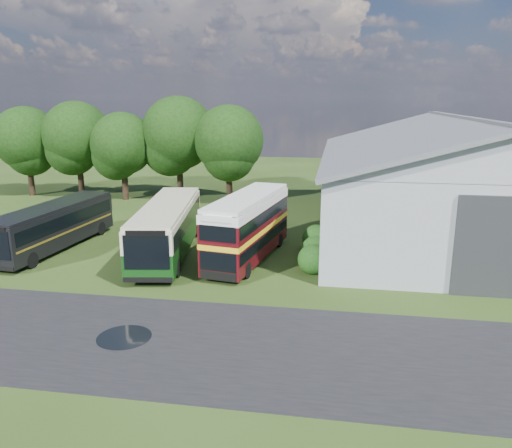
% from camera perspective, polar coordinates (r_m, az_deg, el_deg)
% --- Properties ---
extents(ground, '(120.00, 120.00, 0.00)m').
position_cam_1_polar(ground, '(23.36, -8.40, -9.68)').
color(ground, '#1F310F').
rests_on(ground, ground).
extents(asphalt_road, '(60.00, 8.00, 0.02)m').
position_cam_1_polar(asphalt_road, '(20.03, -2.63, -13.81)').
color(asphalt_road, black).
rests_on(asphalt_road, ground).
extents(puddle, '(2.20, 2.20, 0.01)m').
position_cam_1_polar(puddle, '(21.34, -14.83, -12.44)').
color(puddle, black).
rests_on(puddle, ground).
extents(storage_shed, '(18.80, 24.80, 8.15)m').
position_cam_1_polar(storage_shed, '(37.55, 22.07, 5.19)').
color(storage_shed, gray).
rests_on(storage_shed, ground).
extents(tree_far_left, '(6.12, 6.12, 8.64)m').
position_cam_1_polar(tree_far_left, '(53.49, -24.76, 8.86)').
color(tree_far_left, black).
rests_on(tree_far_left, ground).
extents(tree_left_a, '(6.46, 6.46, 9.12)m').
position_cam_1_polar(tree_left_a, '(51.29, -19.78, 9.50)').
color(tree_left_a, black).
rests_on(tree_left_a, ground).
extents(tree_left_b, '(5.78, 5.78, 8.16)m').
position_cam_1_polar(tree_left_b, '(48.21, -15.02, 8.85)').
color(tree_left_b, black).
rests_on(tree_left_b, ground).
extents(tree_mid, '(6.80, 6.80, 9.60)m').
position_cam_1_polar(tree_mid, '(47.54, -8.85, 10.22)').
color(tree_mid, black).
rests_on(tree_mid, ground).
extents(tree_right_a, '(6.26, 6.26, 8.83)m').
position_cam_1_polar(tree_right_a, '(45.29, -3.12, 9.54)').
color(tree_right_a, black).
rests_on(tree_right_a, ground).
extents(shrub_front, '(1.70, 1.70, 1.70)m').
position_cam_1_polar(shrub_front, '(27.94, 6.49, -5.53)').
color(shrub_front, '#194714').
rests_on(shrub_front, ground).
extents(shrub_mid, '(1.60, 1.60, 1.60)m').
position_cam_1_polar(shrub_mid, '(29.82, 6.70, -4.24)').
color(shrub_mid, '#194714').
rests_on(shrub_mid, ground).
extents(shrub_back, '(1.80, 1.80, 1.80)m').
position_cam_1_polar(shrub_back, '(31.73, 6.88, -3.10)').
color(shrub_back, '#194714').
rests_on(shrub_back, ground).
extents(bus_green_single, '(4.41, 11.79, 3.17)m').
position_cam_1_polar(bus_green_single, '(30.93, -10.09, -0.42)').
color(bus_green_single, black).
rests_on(bus_green_single, ground).
extents(bus_maroon_double, '(3.80, 9.35, 3.91)m').
position_cam_1_polar(bus_maroon_double, '(29.43, -0.92, -0.43)').
color(bus_maroon_double, black).
rests_on(bus_maroon_double, ground).
extents(bus_dark_single, '(3.27, 10.46, 2.84)m').
position_cam_1_polar(bus_dark_single, '(34.15, -22.12, -0.18)').
color(bus_dark_single, black).
rests_on(bus_dark_single, ground).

